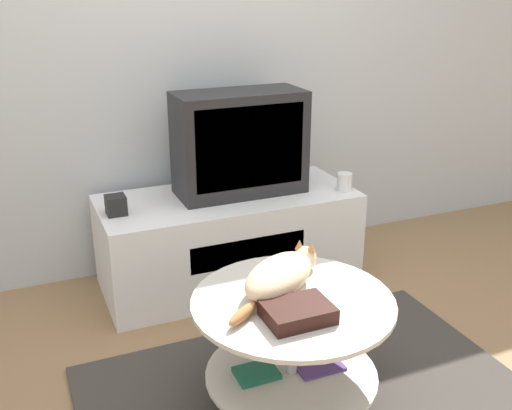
% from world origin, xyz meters
% --- Properties ---
extents(ground_plane, '(12.00, 12.00, 0.00)m').
position_xyz_m(ground_plane, '(0.00, 0.00, 0.00)').
color(ground_plane, '#93704C').
extents(wall_back, '(8.00, 0.05, 2.60)m').
position_xyz_m(wall_back, '(0.00, 1.43, 1.30)').
color(wall_back, silver).
rests_on(wall_back, ground_plane).
extents(rug, '(1.75, 1.08, 0.02)m').
position_xyz_m(rug, '(0.00, 0.00, 0.01)').
color(rug, '#3D3833').
rests_on(rug, ground_plane).
extents(tv_stand, '(1.36, 0.60, 0.51)m').
position_xyz_m(tv_stand, '(0.07, 1.05, 0.25)').
color(tv_stand, white).
rests_on(tv_stand, ground_plane).
extents(tv, '(0.68, 0.31, 0.54)m').
position_xyz_m(tv, '(0.15, 1.07, 0.78)').
color(tv, '#232326').
rests_on(tv, tv_stand).
extents(speaker, '(0.10, 0.10, 0.10)m').
position_xyz_m(speaker, '(-0.53, 1.00, 0.55)').
color(speaker, black).
rests_on(speaker, tv_stand).
extents(mug, '(0.08, 0.08, 0.10)m').
position_xyz_m(mug, '(0.68, 0.87, 0.56)').
color(mug, white).
rests_on(mug, tv_stand).
extents(coffee_table, '(0.76, 0.76, 0.46)m').
position_xyz_m(coffee_table, '(-0.08, -0.03, 0.32)').
color(coffee_table, '#B2B2B7').
rests_on(coffee_table, rug).
extents(dvd_box, '(0.23, 0.18, 0.06)m').
position_xyz_m(dvd_box, '(-0.13, -0.16, 0.50)').
color(dvd_box, black).
rests_on(dvd_box, coffee_table).
extents(cat, '(0.51, 0.40, 0.12)m').
position_xyz_m(cat, '(-0.09, 0.06, 0.54)').
color(cat, beige).
rests_on(cat, coffee_table).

